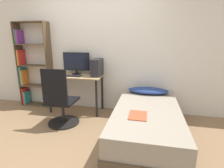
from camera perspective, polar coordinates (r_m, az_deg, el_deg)
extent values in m
plane|color=#846647|center=(2.80, -13.83, -18.54)|extent=(14.00, 14.00, 0.00)
cube|color=silver|center=(3.76, -4.97, 10.52)|extent=(8.00, 0.05, 2.50)
cube|color=tan|center=(3.69, -11.81, 2.59)|extent=(1.11, 0.52, 0.02)
cylinder|color=black|center=(3.84, -19.75, -3.49)|extent=(0.04, 0.04, 0.75)
cylinder|color=black|center=(3.43, -5.09, -4.81)|extent=(0.04, 0.04, 0.75)
cylinder|color=black|center=(4.19, -16.76, -1.80)|extent=(0.04, 0.04, 0.75)
cylinder|color=black|center=(3.81, -3.22, -2.77)|extent=(0.04, 0.04, 0.75)
cube|color=brown|center=(4.51, -27.71, 5.51)|extent=(0.02, 0.26, 1.86)
cube|color=brown|center=(4.08, -19.73, 5.55)|extent=(0.02, 0.26, 1.86)
cube|color=brown|center=(4.50, -22.73, -6.12)|extent=(0.71, 0.26, 0.02)
cube|color=brown|center=(4.37, -23.31, -0.43)|extent=(0.71, 0.26, 0.02)
cube|color=brown|center=(4.28, -23.92, 5.55)|extent=(0.71, 0.26, 0.02)
cube|color=brown|center=(4.25, -24.56, 11.69)|extent=(0.71, 0.26, 0.02)
cube|color=brown|center=(4.26, -25.24, 17.87)|extent=(0.71, 0.26, 0.02)
cube|color=red|center=(4.63, -26.31, -3.40)|extent=(0.04, 0.22, 0.37)
cube|color=teal|center=(4.62, -25.88, -3.88)|extent=(0.03, 0.22, 0.30)
cube|color=teal|center=(4.52, -26.98, 2.49)|extent=(0.04, 0.22, 0.42)
cube|color=orange|center=(4.51, -26.58, 1.99)|extent=(0.02, 0.22, 0.34)
cube|color=gold|center=(4.47, -27.67, 7.69)|extent=(0.02, 0.22, 0.33)
cube|color=red|center=(4.45, -27.41, 7.74)|extent=(0.02, 0.22, 0.33)
cube|color=green|center=(4.45, -28.37, 13.44)|extent=(0.02, 0.22, 0.31)
cube|color=#7A338E|center=(4.43, -27.95, 13.44)|extent=(0.04, 0.22, 0.30)
cylinder|color=black|center=(3.42, -15.42, -11.92)|extent=(0.56, 0.56, 0.03)
cylinder|color=black|center=(3.33, -15.66, -8.74)|extent=(0.05, 0.05, 0.38)
cube|color=black|center=(3.26, -15.91, -5.32)|extent=(0.49, 0.49, 0.04)
cube|color=black|center=(2.98, -18.33, -0.98)|extent=(0.44, 0.04, 0.59)
cube|color=#4C3D2D|center=(2.91, 11.09, -14.44)|extent=(1.00, 2.00, 0.22)
cube|color=gray|center=(2.80, 11.33, -10.05)|extent=(0.97, 1.96, 0.27)
ellipsoid|color=navy|center=(3.43, 11.73, -2.09)|extent=(0.76, 0.36, 0.11)
cube|color=#B24C2D|center=(2.44, 8.48, -10.10)|extent=(0.24, 0.32, 0.01)
cylinder|color=black|center=(3.83, -11.44, 3.29)|extent=(0.20, 0.20, 0.01)
cylinder|color=black|center=(3.82, -11.47, 3.97)|extent=(0.04, 0.04, 0.08)
cube|color=black|center=(3.80, -11.61, 7.21)|extent=(0.58, 0.01, 0.38)
cube|color=black|center=(3.79, -11.66, 7.20)|extent=(0.56, 0.01, 0.35)
cube|color=black|center=(3.59, -12.54, 2.58)|extent=(0.35, 0.12, 0.02)
cube|color=#232328|center=(3.55, -4.88, 5.40)|extent=(0.17, 0.36, 0.34)
cube|color=black|center=(3.86, -18.60, 2.91)|extent=(0.07, 0.14, 0.01)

